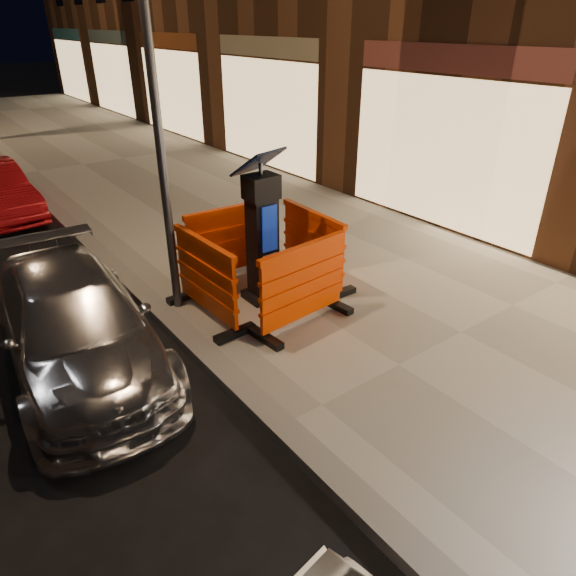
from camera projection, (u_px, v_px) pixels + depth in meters
ground_plane at (284, 435)px, 5.45m from camera, size 120.00×120.00×0.00m
sidewalk at (460, 337)px, 7.01m from camera, size 6.00×60.00×0.15m
kerb at (284, 430)px, 5.42m from camera, size 0.30×60.00×0.15m
parking_kiosk at (262, 232)px, 7.37m from camera, size 0.67×0.67×2.12m
barrier_front at (303, 286)px, 6.91m from camera, size 1.57×0.75×1.18m
barrier_back at (230, 242)px, 8.26m from camera, size 1.55×0.70×1.18m
barrier_kerbside at (206, 279)px, 7.08m from camera, size 0.68×1.54×1.18m
barrier_bldgside at (313, 247)px, 8.09m from camera, size 0.68×1.54×1.18m
car_silver at (85, 364)px, 6.58m from camera, size 1.99×4.21×1.19m
street_lamp_mid at (154, 91)px, 6.25m from camera, size 0.12×0.12×6.00m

